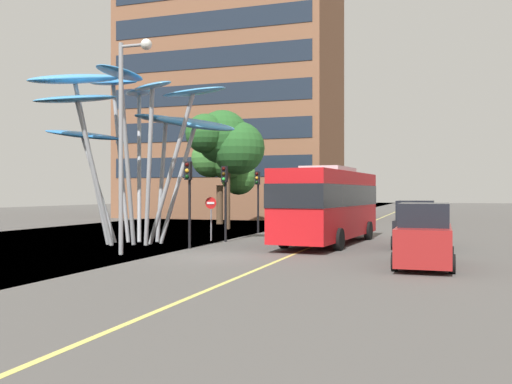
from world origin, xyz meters
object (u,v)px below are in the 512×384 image
red_bus (329,202)px  traffic_light_kerb_near (189,186)px  no_entry_sign (211,211)px  leaf_sculpture (129,109)px  street_lamp (127,121)px  traffic_light_kerb_far (225,187)px  car_parked_near (424,237)px  car_parked_mid (416,226)px  traffic_light_island_mid (258,188)px

red_bus → traffic_light_kerb_near: traffic_light_kerb_near is taller
red_bus → no_entry_sign: size_ratio=4.67×
leaf_sculpture → traffic_light_kerb_near: bearing=-19.8°
leaf_sculpture → street_lamp: bearing=-59.9°
traffic_light_kerb_far → car_parked_near: size_ratio=0.87×
red_bus → car_parked_mid: (4.05, -0.67, -1.04)m
traffic_light_kerb_near → leaf_sculpture: bearing=160.2°
car_parked_near → car_parked_mid: 6.63m
traffic_light_kerb_near → car_parked_near: traffic_light_kerb_near is taller
red_bus → leaf_sculpture: size_ratio=1.03×
traffic_light_kerb_far → car_parked_mid: size_ratio=0.98×
red_bus → car_parked_mid: red_bus is taller
traffic_light_island_mid → red_bus: bearing=-46.1°
car_parked_mid → street_lamp: (-10.72, -6.57, 4.34)m
red_bus → traffic_light_kerb_near: bearing=-142.1°
traffic_light_island_mid → street_lamp: bearing=-95.4°
red_bus → traffic_light_kerb_far: (-5.14, -0.57, 0.73)m
street_lamp → no_entry_sign: street_lamp is taller
red_bus → traffic_light_kerb_near: 6.91m
red_bus → leaf_sculpture: bearing=-162.9°
leaf_sculpture → car_parked_near: size_ratio=2.33×
red_bus → car_parked_mid: size_ratio=2.69×
leaf_sculpture → car_parked_mid: (13.27, 2.17, -5.55)m
red_bus → no_entry_sign: red_bus is taller
leaf_sculpture → traffic_light_island_mid: 10.05m
leaf_sculpture → street_lamp: leaf_sculpture is taller
red_bus → traffic_light_kerb_far: traffic_light_kerb_far is taller
traffic_light_island_mid → car_parked_near: size_ratio=0.86×
traffic_light_island_mid → no_entry_sign: size_ratio=1.68×
traffic_light_kerb_near → no_entry_sign: bearing=99.1°
car_parked_mid → no_entry_sign: bearing=177.1°
traffic_light_kerb_near → traffic_light_kerb_far: (0.28, 3.64, -0.02)m
traffic_light_kerb_far → car_parked_mid: (9.19, -0.09, -1.77)m
street_lamp → traffic_light_island_mid: bearing=84.6°
traffic_light_kerb_near → car_parked_near: bearing=-17.0°
leaf_sculpture → traffic_light_kerb_near: 5.52m
no_entry_sign → leaf_sculpture: bearing=-139.5°
traffic_light_island_mid → car_parked_mid: size_ratio=0.97×
car_parked_mid → red_bus: bearing=170.6°
leaf_sculpture → red_bus: bearing=17.1°
car_parked_mid → traffic_light_kerb_far: bearing=179.4°
leaf_sculpture → traffic_light_island_mid: bearing=66.2°
no_entry_sign → street_lamp: bearing=-94.9°
traffic_light_kerb_far → traffic_light_island_mid: size_ratio=1.01×
car_parked_near → street_lamp: bearing=179.8°
leaf_sculpture → no_entry_sign: (3.15, 2.69, -5.03)m
red_bus → street_lamp: street_lamp is taller
red_bus → car_parked_mid: 4.23m
no_entry_sign → traffic_light_kerb_near: bearing=-80.9°
traffic_light_kerb_near → traffic_light_kerb_far: size_ratio=1.01×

